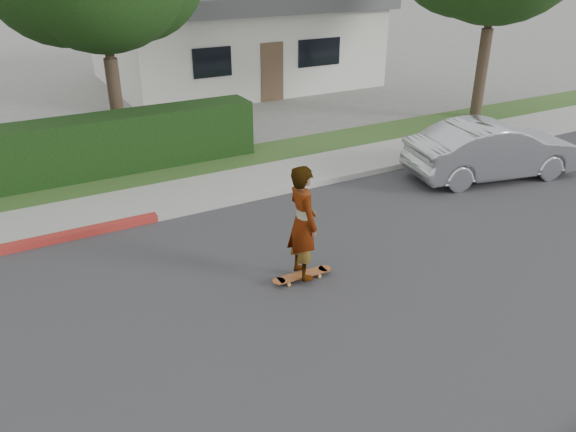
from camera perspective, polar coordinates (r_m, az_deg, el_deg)
name	(u,v)px	position (r m, az deg, el deg)	size (l,w,h in m)	color
ground	(174,345)	(8.36, -11.53, -12.74)	(120.00, 120.00, 0.00)	slate
road	(174,345)	(8.36, -11.53, -12.71)	(60.00, 8.00, 0.01)	#2D2D30
curb_far	(108,227)	(11.77, -17.86, -1.12)	(60.00, 0.20, 0.15)	#9E9E99
sidewalk_far	(98,211)	(12.58, -18.74, 0.44)	(60.00, 1.60, 0.12)	gray
planting_strip	(84,187)	(14.05, -20.06, 2.81)	(60.00, 1.60, 0.10)	#2D4C1E
house	(231,29)	(24.59, -5.76, 18.35)	(10.60, 8.60, 4.30)	beige
skateboard	(302,275)	(9.58, 1.45, -6.02)	(1.11, 0.25, 0.10)	gold
skateboarder	(303,223)	(9.10, 1.52, -0.67)	(0.71, 0.47, 1.96)	white
car_silver	(493,150)	(14.58, 20.11, 6.33)	(1.48, 4.23, 1.39)	#A8AAB0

